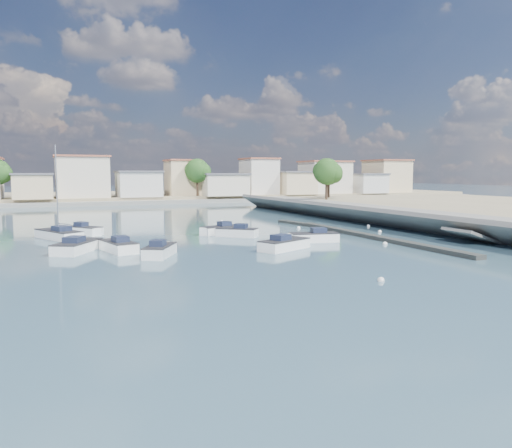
{
  "coord_description": "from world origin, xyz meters",
  "views": [
    {
      "loc": [
        -21.16,
        -29.14,
        6.11
      ],
      "look_at": [
        -3.26,
        14.05,
        1.4
      ],
      "focal_mm": 35.0,
      "sensor_mm": 36.0,
      "label": 1
    }
  ],
  "objects_px": {
    "motorboat_d": "(219,231)",
    "sailboat": "(57,234)",
    "motorboat_h": "(286,245)",
    "motorboat_f": "(235,233)",
    "motorboat_c": "(311,238)",
    "motorboat_a": "(117,246)",
    "motorboat_g": "(86,231)",
    "motorboat_b": "(161,251)",
    "motorboat_e": "(79,247)"
  },
  "relations": [
    {
      "from": "motorboat_d",
      "to": "sailboat",
      "type": "xyz_separation_m",
      "value": [
        -15.25,
        2.58,
        0.04
      ]
    },
    {
      "from": "motorboat_d",
      "to": "motorboat_h",
      "type": "height_order",
      "value": "same"
    },
    {
      "from": "motorboat_d",
      "to": "motorboat_f",
      "type": "bearing_deg",
      "value": -69.06
    },
    {
      "from": "motorboat_h",
      "to": "motorboat_c",
      "type": "bearing_deg",
      "value": 37.4
    },
    {
      "from": "motorboat_a",
      "to": "motorboat_f",
      "type": "height_order",
      "value": "same"
    },
    {
      "from": "motorboat_c",
      "to": "motorboat_g",
      "type": "bearing_deg",
      "value": 144.01
    },
    {
      "from": "motorboat_b",
      "to": "motorboat_e",
      "type": "height_order",
      "value": "same"
    },
    {
      "from": "motorboat_f",
      "to": "motorboat_a",
      "type": "bearing_deg",
      "value": -156.33
    },
    {
      "from": "motorboat_h",
      "to": "motorboat_a",
      "type": "bearing_deg",
      "value": 161.74
    },
    {
      "from": "motorboat_d",
      "to": "motorboat_f",
      "type": "distance_m",
      "value": 2.44
    },
    {
      "from": "motorboat_b",
      "to": "motorboat_f",
      "type": "relative_size",
      "value": 1.06
    },
    {
      "from": "sailboat",
      "to": "motorboat_b",
      "type": "bearing_deg",
      "value": -62.79
    },
    {
      "from": "motorboat_c",
      "to": "sailboat",
      "type": "distance_m",
      "value": 23.91
    },
    {
      "from": "motorboat_d",
      "to": "motorboat_h",
      "type": "relative_size",
      "value": 0.9
    },
    {
      "from": "motorboat_b",
      "to": "motorboat_g",
      "type": "distance_m",
      "value": 16.37
    },
    {
      "from": "motorboat_f",
      "to": "motorboat_h",
      "type": "height_order",
      "value": "same"
    },
    {
      "from": "motorboat_a",
      "to": "motorboat_b",
      "type": "height_order",
      "value": "same"
    },
    {
      "from": "motorboat_h",
      "to": "motorboat_b",
      "type": "bearing_deg",
      "value": 176.17
    },
    {
      "from": "motorboat_d",
      "to": "sailboat",
      "type": "relative_size",
      "value": 0.51
    },
    {
      "from": "motorboat_d",
      "to": "motorboat_g",
      "type": "relative_size",
      "value": 1.13
    },
    {
      "from": "motorboat_c",
      "to": "motorboat_g",
      "type": "height_order",
      "value": "same"
    },
    {
      "from": "motorboat_b",
      "to": "motorboat_g",
      "type": "relative_size",
      "value": 1.05
    },
    {
      "from": "motorboat_c",
      "to": "sailboat",
      "type": "bearing_deg",
      "value": 152.09
    },
    {
      "from": "motorboat_c",
      "to": "motorboat_d",
      "type": "distance_m",
      "value": 10.43
    },
    {
      "from": "motorboat_a",
      "to": "sailboat",
      "type": "bearing_deg",
      "value": 113.16
    },
    {
      "from": "motorboat_b",
      "to": "motorboat_d",
      "type": "xyz_separation_m",
      "value": [
        8.26,
        11.01,
        -0.0
      ]
    },
    {
      "from": "motorboat_h",
      "to": "sailboat",
      "type": "relative_size",
      "value": 0.57
    },
    {
      "from": "motorboat_b",
      "to": "motorboat_f",
      "type": "distance_m",
      "value": 12.63
    },
    {
      "from": "motorboat_a",
      "to": "motorboat_d",
      "type": "bearing_deg",
      "value": 34.28
    },
    {
      "from": "sailboat",
      "to": "motorboat_d",
      "type": "bearing_deg",
      "value": -9.6
    },
    {
      "from": "sailboat",
      "to": "motorboat_a",
      "type": "bearing_deg",
      "value": -66.84
    },
    {
      "from": "motorboat_b",
      "to": "sailboat",
      "type": "height_order",
      "value": "sailboat"
    },
    {
      "from": "motorboat_f",
      "to": "motorboat_b",
      "type": "bearing_deg",
      "value": -136.27
    },
    {
      "from": "motorboat_f",
      "to": "sailboat",
      "type": "height_order",
      "value": "sailboat"
    },
    {
      "from": "motorboat_d",
      "to": "motorboat_h",
      "type": "distance_m",
      "value": 11.84
    },
    {
      "from": "motorboat_c",
      "to": "motorboat_e",
      "type": "bearing_deg",
      "value": 173.45
    },
    {
      "from": "motorboat_c",
      "to": "motorboat_f",
      "type": "bearing_deg",
      "value": 128.34
    },
    {
      "from": "motorboat_a",
      "to": "motorboat_e",
      "type": "bearing_deg",
      "value": 158.52
    },
    {
      "from": "motorboat_b",
      "to": "motorboat_e",
      "type": "xyz_separation_m",
      "value": [
        -5.5,
        4.66,
        0.0
      ]
    },
    {
      "from": "motorboat_b",
      "to": "motorboat_h",
      "type": "height_order",
      "value": "same"
    },
    {
      "from": "motorboat_a",
      "to": "motorboat_c",
      "type": "relative_size",
      "value": 1.01
    },
    {
      "from": "motorboat_c",
      "to": "motorboat_d",
      "type": "height_order",
      "value": "same"
    },
    {
      "from": "motorboat_c",
      "to": "motorboat_g",
      "type": "relative_size",
      "value": 1.2
    },
    {
      "from": "motorboat_d",
      "to": "motorboat_g",
      "type": "height_order",
      "value": "same"
    },
    {
      "from": "motorboat_g",
      "to": "sailboat",
      "type": "bearing_deg",
      "value": -140.63
    },
    {
      "from": "motorboat_g",
      "to": "motorboat_c",
      "type": "bearing_deg",
      "value": -35.99
    },
    {
      "from": "motorboat_b",
      "to": "motorboat_d",
      "type": "relative_size",
      "value": 0.93
    },
    {
      "from": "motorboat_b",
      "to": "motorboat_h",
      "type": "xyz_separation_m",
      "value": [
        10.12,
        -0.68,
        0.0
      ]
    },
    {
      "from": "motorboat_d",
      "to": "motorboat_e",
      "type": "relative_size",
      "value": 0.86
    },
    {
      "from": "motorboat_a",
      "to": "motorboat_h",
      "type": "xyz_separation_m",
      "value": [
        12.81,
        -4.23,
        -0.0
      ]
    }
  ]
}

